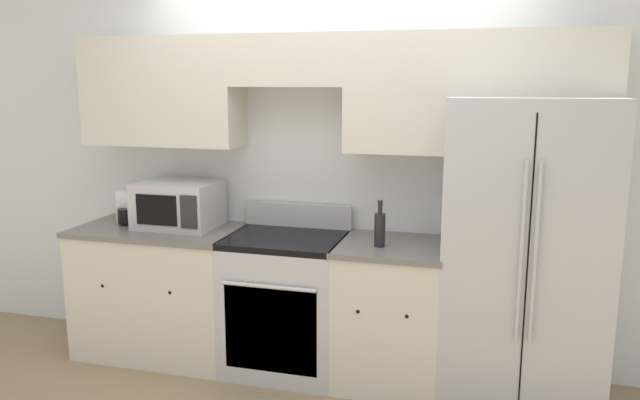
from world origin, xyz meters
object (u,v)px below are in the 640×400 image
at_px(refrigerator, 524,251).
at_px(microwave, 178,204).
at_px(oven_range, 286,302).
at_px(bottle, 380,228).

height_order(refrigerator, microwave, refrigerator).
bearing_deg(oven_range, microwave, 175.19).
height_order(oven_range, refrigerator, refrigerator).
xyz_separation_m(oven_range, microwave, (-0.79, 0.07, 0.60)).
xyz_separation_m(refrigerator, microwave, (-2.25, 0.02, 0.16)).
relative_size(refrigerator, microwave, 3.41).
bearing_deg(refrigerator, bottle, -171.61).
relative_size(refrigerator, bottle, 6.38).
bearing_deg(bottle, refrigerator, 8.39).
bearing_deg(bottle, microwave, 174.23).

